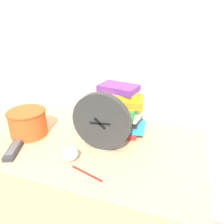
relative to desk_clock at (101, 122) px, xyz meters
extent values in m
cube|color=silver|center=(-0.15, 0.42, 0.35)|extent=(6.00, 0.04, 2.40)
cube|color=tan|center=(-0.15, 0.02, -0.50)|extent=(1.28, 0.66, 0.71)
cylinder|color=#333333|center=(0.00, 0.00, 0.00)|extent=(0.28, 0.04, 0.28)
cylinder|color=silver|center=(0.00, -0.01, 0.00)|extent=(0.25, 0.01, 0.25)
cube|color=black|center=(0.00, -0.02, 0.00)|extent=(0.06, 0.01, 0.06)
cube|color=black|center=(0.00, -0.02, 0.00)|extent=(0.10, 0.01, 0.02)
cylinder|color=black|center=(0.00, -0.02, 0.00)|extent=(0.01, 0.00, 0.01)
cube|color=red|center=(0.04, 0.20, -0.13)|extent=(0.20, 0.19, 0.03)
cube|color=#2D9ED1|center=(0.05, 0.18, -0.10)|extent=(0.25, 0.16, 0.02)
cube|color=#232328|center=(0.03, 0.20, -0.07)|extent=(0.22, 0.15, 0.04)
cube|color=white|center=(0.06, 0.20, -0.03)|extent=(0.19, 0.16, 0.04)
cube|color=green|center=(0.04, 0.17, 0.01)|extent=(0.19, 0.19, 0.04)
cube|color=orange|center=(0.05, 0.18, 0.05)|extent=(0.23, 0.18, 0.04)
cube|color=yellow|center=(0.03, 0.17, 0.08)|extent=(0.21, 0.17, 0.03)
cube|color=#7A3899|center=(0.03, 0.18, 0.11)|extent=(0.21, 0.15, 0.03)
cylinder|color=#E05623|center=(-0.42, -0.01, -0.07)|extent=(0.19, 0.19, 0.14)
torus|color=#B3451C|center=(-0.42, -0.01, -0.01)|extent=(0.20, 0.20, 0.01)
cube|color=#333338|center=(-0.39, -0.16, -0.13)|extent=(0.11, 0.19, 0.02)
cube|color=#59595E|center=(-0.39, -0.16, -0.12)|extent=(0.08, 0.14, 0.00)
sphere|color=white|center=(-0.09, -0.14, -0.11)|extent=(0.07, 0.07, 0.07)
cylinder|color=#B21E1E|center=(0.01, -0.20, -0.14)|extent=(0.15, 0.05, 0.01)
camera|label=1|loc=(0.35, -0.84, 0.46)|focal=35.00mm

